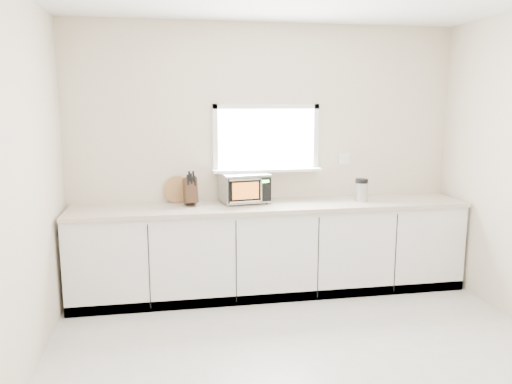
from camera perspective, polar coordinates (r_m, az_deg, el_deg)
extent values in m
plane|color=beige|center=(3.73, 7.50, -20.66)|extent=(4.00, 4.00, 0.00)
cube|color=beige|center=(5.18, 1.12, 3.95)|extent=(4.00, 0.02, 2.70)
cube|color=white|center=(5.14, 1.16, 6.14)|extent=(1.00, 0.02, 0.60)
cube|color=white|center=(5.11, 1.29, 2.52)|extent=(1.12, 0.16, 0.03)
cube|color=white|center=(5.12, 1.21, 9.77)|extent=(1.10, 0.04, 0.05)
cube|color=white|center=(5.16, 1.18, 2.53)|extent=(1.10, 0.04, 0.05)
cube|color=white|center=(5.05, -4.68, 6.04)|extent=(0.05, 0.04, 0.70)
cube|color=white|center=(5.26, 6.85, 6.16)|extent=(0.05, 0.04, 0.70)
cube|color=white|center=(5.40, 10.04, 3.73)|extent=(0.12, 0.01, 0.12)
cube|color=silver|center=(5.07, 1.76, -6.70)|extent=(3.92, 0.60, 0.88)
cube|color=#B4AC94|center=(4.95, 1.81, -1.62)|extent=(3.92, 0.64, 0.04)
cylinder|color=black|center=(4.85, -2.99, -1.53)|extent=(0.02, 0.02, 0.01)
cylinder|color=black|center=(5.11, -3.86, -0.95)|extent=(0.02, 0.02, 0.01)
cylinder|color=black|center=(4.97, 1.24, -1.24)|extent=(0.02, 0.02, 0.01)
cylinder|color=black|center=(5.22, 0.18, -0.69)|extent=(0.02, 0.02, 0.01)
cube|color=#ABAEB3|center=(5.01, -1.35, 0.51)|extent=(0.50, 0.41, 0.27)
cube|color=black|center=(4.84, -0.70, 0.18)|extent=(0.43, 0.08, 0.24)
cube|color=orange|center=(4.82, -1.19, 0.14)|extent=(0.27, 0.05, 0.16)
cylinder|color=silver|center=(4.86, 0.62, 0.21)|extent=(0.02, 0.02, 0.21)
cube|color=black|center=(4.89, 1.04, 0.28)|extent=(0.11, 0.02, 0.23)
cube|color=#19FF33|center=(4.87, 1.06, 1.22)|extent=(0.08, 0.02, 0.03)
cube|color=silver|center=(4.99, -1.36, 2.10)|extent=(0.50, 0.41, 0.01)
cube|color=#3F2B16|center=(4.91, -7.51, 0.15)|extent=(0.15, 0.25, 0.29)
cube|color=black|center=(4.83, -7.81, 1.37)|extent=(0.02, 0.05, 0.10)
cube|color=black|center=(4.84, -7.42, 1.53)|extent=(0.02, 0.05, 0.10)
cube|color=black|center=(4.85, -7.02, 1.28)|extent=(0.02, 0.05, 0.10)
cube|color=black|center=(4.83, -7.62, 1.78)|extent=(0.02, 0.05, 0.10)
cube|color=black|center=(4.84, -7.16, 1.80)|extent=(0.02, 0.05, 0.10)
cylinder|color=#935739|center=(5.06, -8.97, 0.29)|extent=(0.27, 0.06, 0.27)
cylinder|color=#ABAEB3|center=(5.20, 11.94, 0.01)|extent=(0.15, 0.15, 0.19)
cylinder|color=black|center=(5.18, 11.98, 1.27)|extent=(0.15, 0.15, 0.04)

